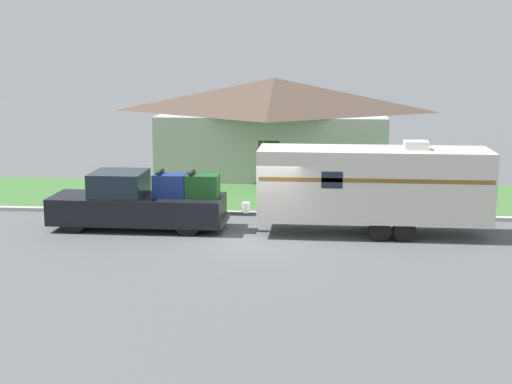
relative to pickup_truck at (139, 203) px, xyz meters
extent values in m
plane|color=#515456|center=(4.48, -1.35, -0.94)|extent=(120.00, 120.00, 0.00)
cube|color=#ADADA8|center=(4.48, 2.40, -0.87)|extent=(80.00, 0.30, 0.14)
cube|color=#3D6B33|center=(4.48, 6.05, -0.92)|extent=(80.00, 7.00, 0.03)
cube|color=#B2B2A8|center=(3.93, 12.66, 0.63)|extent=(11.08, 7.68, 3.14)
pyramid|color=#4C3D33|center=(3.93, 12.66, 3.06)|extent=(11.97, 8.29, 1.72)
cube|color=#4C3828|center=(3.93, 8.86, 0.11)|extent=(1.00, 0.06, 2.10)
cylinder|color=black|center=(-2.13, -0.84, -0.48)|extent=(0.90, 0.28, 0.90)
cylinder|color=black|center=(-2.13, 0.84, -0.48)|extent=(0.90, 0.28, 0.90)
cylinder|color=black|center=(1.89, -0.84, -0.48)|extent=(0.90, 0.28, 0.90)
cylinder|color=black|center=(1.89, 0.84, -0.48)|extent=(0.90, 0.28, 0.90)
cube|color=black|center=(-1.34, 0.00, -0.22)|extent=(3.52, 2.03, 0.93)
cube|color=#19232D|center=(-0.71, 0.00, 0.68)|extent=(1.83, 1.87, 0.86)
cube|color=black|center=(1.70, 0.00, -0.22)|extent=(2.57, 2.03, 0.93)
cube|color=#333333|center=(3.05, 0.00, -0.57)|extent=(0.12, 1.83, 0.20)
cube|color=navy|center=(1.14, 0.00, 0.65)|extent=(1.15, 0.85, 0.80)
cube|color=black|center=(0.77, 0.00, 1.13)|extent=(0.10, 0.94, 0.08)
cube|color=#194C1E|center=(2.27, 0.00, 0.65)|extent=(1.15, 0.85, 0.80)
cube|color=black|center=(1.90, 0.00, 1.13)|extent=(0.10, 0.94, 0.08)
cylinder|color=black|center=(8.38, -0.96, -0.57)|extent=(0.74, 0.22, 0.74)
cylinder|color=black|center=(8.38, 0.96, -0.57)|extent=(0.74, 0.22, 0.74)
cylinder|color=black|center=(9.19, -0.96, -0.57)|extent=(0.74, 0.22, 0.74)
cylinder|color=black|center=(9.19, 0.96, -0.57)|extent=(0.74, 0.22, 0.74)
cube|color=beige|center=(8.16, 0.00, 0.83)|extent=(7.79, 2.20, 2.41)
cube|color=brown|center=(8.16, -1.11, 1.13)|extent=(7.64, 0.01, 0.14)
cube|color=#383838|center=(3.75, 0.00, -0.32)|extent=(1.03, 0.12, 0.10)
cylinder|color=silver|center=(3.80, 0.00, -0.09)|extent=(0.28, 0.28, 0.36)
cube|color=silver|center=(9.57, 0.00, 2.17)|extent=(0.80, 0.68, 0.28)
cube|color=#19232D|center=(6.76, -1.11, 1.13)|extent=(0.70, 0.01, 0.56)
cylinder|color=brown|center=(6.55, 3.30, -0.43)|extent=(0.09, 0.09, 1.01)
cube|color=#B2B2B2|center=(6.55, 3.30, 0.19)|extent=(0.48, 0.20, 0.22)
camera|label=1|loc=(6.42, -24.16, 5.28)|focal=50.00mm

